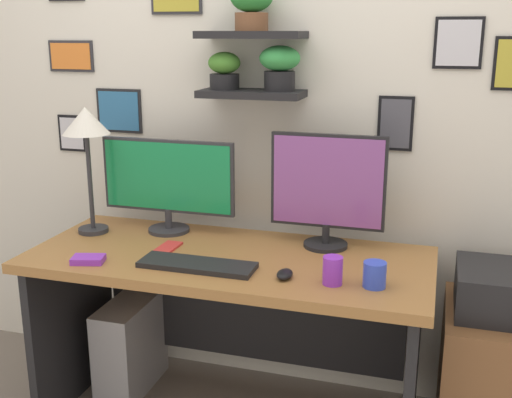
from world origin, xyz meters
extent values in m
cube|color=silver|center=(0.00, 0.44, 1.35)|extent=(4.40, 0.04, 2.70)
cube|color=black|center=(0.00, 0.32, 1.35)|extent=(0.43, 0.20, 0.03)
cube|color=black|center=(0.00, 0.32, 1.59)|extent=(0.43, 0.20, 0.03)
cylinder|color=black|center=(0.12, 0.32, 1.41)|extent=(0.13, 0.13, 0.08)
ellipsoid|color=green|center=(0.12, 0.32, 1.50)|extent=(0.17, 0.17, 0.10)
cylinder|color=black|center=(-0.12, 0.32, 1.40)|extent=(0.12, 0.12, 0.06)
ellipsoid|color=#44842C|center=(-0.12, 0.32, 1.48)|extent=(0.13, 0.13, 0.09)
cylinder|color=brown|center=(0.00, 0.32, 1.64)|extent=(0.14, 0.14, 0.07)
cube|color=black|center=(-0.68, 0.42, 1.24)|extent=(0.23, 0.02, 0.20)
cube|color=teal|center=(-0.68, 0.41, 1.24)|extent=(0.20, 0.00, 0.18)
cube|color=black|center=(0.81, 0.42, 1.56)|extent=(0.18, 0.02, 0.20)
cube|color=silver|center=(0.81, 0.41, 1.56)|extent=(0.16, 0.00, 0.17)
cube|color=black|center=(0.59, 0.42, 1.24)|extent=(0.14, 0.02, 0.22)
cube|color=#4C4C56|center=(0.59, 0.41, 1.24)|extent=(0.12, 0.00, 0.20)
cube|color=#2D2D33|center=(-0.91, 0.42, 1.49)|extent=(0.23, 0.02, 0.14)
cube|color=orange|center=(-0.91, 0.41, 1.49)|extent=(0.21, 0.00, 0.12)
cube|color=black|center=(-0.94, 0.42, 1.13)|extent=(0.14, 0.02, 0.17)
cube|color=silver|center=(-0.94, 0.41, 1.13)|extent=(0.12, 0.00, 0.15)
cube|color=#9E6B38|center=(0.00, 0.00, 0.73)|extent=(1.59, 0.68, 0.04)
cube|color=black|center=(-0.73, 0.00, 0.35)|extent=(0.04, 0.62, 0.71)
cube|color=black|center=(0.73, 0.00, 0.35)|extent=(0.04, 0.62, 0.71)
cube|color=black|center=(0.00, 0.30, 0.39)|extent=(1.39, 0.02, 0.50)
cylinder|color=#2D2D33|center=(-0.35, 0.21, 0.76)|extent=(0.18, 0.18, 0.02)
cylinder|color=#2D2D33|center=(-0.35, 0.21, 0.81)|extent=(0.03, 0.03, 0.08)
cube|color=#2D2D33|center=(-0.35, 0.22, 1.00)|extent=(0.60, 0.02, 0.32)
cube|color=#198C4C|center=(-0.35, 0.21, 1.00)|extent=(0.58, 0.00, 0.29)
cylinder|color=black|center=(0.35, 0.21, 0.76)|extent=(0.18, 0.18, 0.02)
cylinder|color=black|center=(0.35, 0.21, 0.81)|extent=(0.03, 0.03, 0.08)
cube|color=black|center=(0.35, 0.22, 1.02)|extent=(0.46, 0.02, 0.38)
cube|color=#8C4C99|center=(0.35, 0.21, 1.02)|extent=(0.44, 0.00, 0.36)
cube|color=black|center=(-0.07, -0.16, 0.76)|extent=(0.44, 0.14, 0.02)
ellipsoid|color=black|center=(0.27, -0.17, 0.77)|extent=(0.06, 0.09, 0.03)
cylinder|color=#2D2D33|center=(-0.66, 0.11, 0.76)|extent=(0.13, 0.13, 0.02)
cylinder|color=#2D2D33|center=(-0.66, 0.11, 0.98)|extent=(0.02, 0.02, 0.41)
cone|color=white|center=(-0.66, 0.11, 1.24)|extent=(0.20, 0.20, 0.11)
cube|color=red|center=(-0.26, 0.00, 0.76)|extent=(0.07, 0.14, 0.01)
cylinder|color=blue|center=(0.59, -0.15, 0.80)|extent=(0.08, 0.08, 0.09)
cylinder|color=purple|center=(0.44, -0.17, 0.80)|extent=(0.07, 0.07, 0.10)
cube|color=purple|center=(-0.48, -0.23, 0.76)|extent=(0.14, 0.11, 0.02)
cube|color=brown|center=(1.06, 0.13, 0.29)|extent=(0.44, 0.50, 0.59)
cube|color=black|center=(1.06, 0.13, 0.67)|extent=(0.38, 0.34, 0.17)
cube|color=#99999E|center=(-0.52, 0.12, 0.21)|extent=(0.18, 0.40, 0.43)
camera|label=1|loc=(0.77, -2.18, 1.60)|focal=43.72mm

